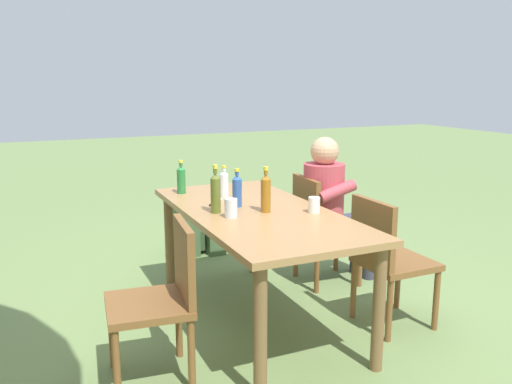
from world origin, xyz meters
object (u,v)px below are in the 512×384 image
Objects in this scene: bottle_clear at (224,183)px; backpack_by_far_side at (188,233)px; chair_far_left at (163,293)px; backpack_by_near_side at (214,230)px; bottle_blue at (237,190)px; chair_near_left at (386,256)px; chair_near_right at (319,224)px; table_knife at (215,203)px; cup_glass at (231,208)px; bottle_amber at (266,193)px; person_in_white_shirt at (332,202)px; bottle_olive at (216,192)px; cup_white at (314,205)px; dining_table at (256,223)px; bottle_green at (181,179)px.

backpack_by_far_side is (1.09, -0.04, -0.68)m from bottle_clear.
chair_far_left is 2.19m from backpack_by_near_side.
chair_near_left is at bearing -124.46° from bottle_blue.
table_knife is (-0.13, 0.92, 0.29)m from chair_near_right.
chair_near_left is at bearing -107.86° from cup_glass.
bottle_blue is 0.58× the size of backpack_by_near_side.
bottle_amber is 0.27m from cup_glass.
backpack_by_near_side is at bearing 29.07° from person_in_white_shirt.
bottle_clear reaches higher than chair_far_left.
chair_near_right is at bearing -68.99° from bottle_olive.
bottle_amber reaches higher than bottle_clear.
chair_near_right is 3.36× the size of bottle_blue.
chair_near_right is 0.85m from chair_near_left.
dining_table is at bearing 54.65° from cup_white.
person_in_white_shirt is at bearing -40.30° from cup_white.
cup_white reaches higher than chair_near_right.
dining_table is 0.78m from bottle_green.
dining_table is at bearing -151.54° from bottle_blue.
bottle_amber is at bearing -152.60° from bottle_blue.
person_in_white_shirt is 0.99m from bottle_blue.
bottle_clear is (0.05, 0.89, 0.22)m from person_in_white_shirt.
bottle_blue is at bearing 28.46° from dining_table.
table_knife reaches higher than dining_table.
chair_near_left is at bearing 172.58° from person_in_white_shirt.
chair_far_left is 1.81m from person_in_white_shirt.
bottle_clear is (0.54, 0.08, -0.03)m from bottle_amber.
bottle_green is at bearing 16.40° from table_knife.
cup_glass is at bearing 119.16° from chair_near_right.
bottle_clear is at bearing 26.90° from cup_white.
chair_far_left is at bearing 119.93° from chair_near_right.
chair_near_left is 0.89m from bottle_amber.
table_knife is (0.15, 0.10, -0.11)m from bottle_blue.
backpack_by_near_side is 0.25m from backpack_by_far_side.
person_in_white_shirt is (0.42, -0.85, -0.03)m from dining_table.
bottle_olive reaches higher than bottle_clear.
cup_white is at bearing -136.48° from table_knife.
bottle_blue is (0.57, -0.67, 0.40)m from chair_far_left.
cup_glass is (-0.04, 0.25, -0.07)m from bottle_amber.
chair_far_left is 0.96m from bottle_blue.
dining_table is at bearing 116.28° from person_in_white_shirt.
cup_glass is (-0.11, 0.22, 0.15)m from dining_table.
chair_near_right is 1.16m from bottle_olive.
cup_white reaches higher than backpack_by_near_side.
backpack_by_near_side is 1.09× the size of backpack_by_far_side.
cup_white is at bearing -153.10° from bottle_clear.
chair_far_left is at bearing 118.06° from person_in_white_shirt.
bottle_green is 1.10m from cup_white.
cup_white is 0.86× the size of cup_glass.
dining_table is 0.88m from chair_far_left.
chair_near_left is at bearing -127.83° from table_knife.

